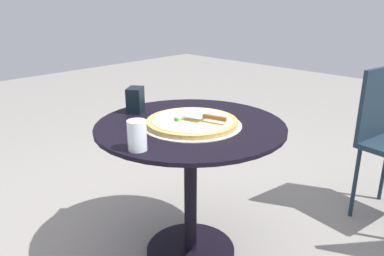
{
  "coord_description": "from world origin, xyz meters",
  "views": [
    {
      "loc": [
        -1.19,
        -1.16,
        1.26
      ],
      "look_at": [
        -0.01,
        -0.02,
        0.68
      ],
      "focal_mm": 35.68,
      "sensor_mm": 36.0,
      "label": 1
    }
  ],
  "objects": [
    {
      "name": "napkin_dispenser",
      "position": [
        -0.05,
        0.33,
        0.76
      ],
      "size": [
        0.12,
        0.12,
        0.13
      ],
      "primitive_type": "cube",
      "rotation": [
        0.0,
        0.0,
        3.77
      ],
      "color": "black",
      "rests_on": "patio_table"
    },
    {
      "name": "pizza_on_tray",
      "position": [
        -0.01,
        -0.02,
        0.71
      ],
      "size": [
        0.45,
        0.45,
        0.04
      ],
      "color": "silver",
      "rests_on": "patio_table"
    },
    {
      "name": "drinking_cup",
      "position": [
        -0.36,
        -0.07,
        0.76
      ],
      "size": [
        0.07,
        0.07,
        0.12
      ],
      "primitive_type": "cylinder",
      "color": "silver",
      "rests_on": "patio_table"
    },
    {
      "name": "ground_plane",
      "position": [
        0.0,
        0.0,
        0.0
      ],
      "size": [
        10.0,
        10.0,
        0.0
      ],
      "primitive_type": "plane",
      "color": "gray"
    },
    {
      "name": "pizza_server",
      "position": [
        0.01,
        -0.08,
        0.75
      ],
      "size": [
        0.1,
        0.22,
        0.02
      ],
      "color": "silver",
      "rests_on": "pizza_on_tray"
    },
    {
      "name": "patio_table",
      "position": [
        0.0,
        0.0,
        0.52
      ],
      "size": [
        0.88,
        0.88,
        0.7
      ],
      "color": "black",
      "rests_on": "ground"
    }
  ]
}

